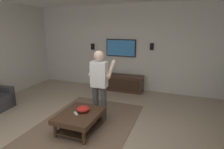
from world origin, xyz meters
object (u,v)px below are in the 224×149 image
at_px(bowl, 83,109).
at_px(vase_round, 106,71).
at_px(wall_speaker_left, 152,47).
at_px(media_console, 118,82).
at_px(coffee_table, 80,117).
at_px(tv, 121,48).
at_px(person_standing, 100,82).
at_px(wall_speaker_right, 93,47).
at_px(remote_white, 76,113).

distance_m(bowl, vase_round, 2.72).
bearing_deg(wall_speaker_left, media_console, 103.64).
height_order(coffee_table, tv, tv).
distance_m(person_standing, bowl, 0.72).
bearing_deg(media_console, person_standing, 7.22).
xyz_separation_m(media_console, tv, (0.24, 0.00, 1.17)).
relative_size(coffee_table, vase_round, 4.55).
distance_m(bowl, wall_speaker_right, 3.32).
distance_m(media_console, person_standing, 2.27).
relative_size(media_console, tv, 1.63).
bearing_deg(wall_speaker_left, tv, 90.72).
xyz_separation_m(person_standing, wall_speaker_right, (2.41, 1.35, 0.52)).
bearing_deg(bowl, remote_white, 150.67).
bearing_deg(bowl, media_console, 2.63).
bearing_deg(wall_speaker_left, person_standing, 162.23).
height_order(person_standing, wall_speaker_left, person_standing).
bearing_deg(remote_white, wall_speaker_right, 151.72).
height_order(vase_round, wall_speaker_right, wall_speaker_right).
distance_m(person_standing, remote_white, 0.89).
height_order(media_console, tv, tv).
height_order(tv, bowl, tv).
distance_m(tv, remote_white, 3.24).
height_order(person_standing, bowl, person_standing).
bearing_deg(vase_round, bowl, -167.71).
height_order(media_console, wall_speaker_left, wall_speaker_left).
bearing_deg(remote_white, vase_round, 141.75).
bearing_deg(vase_round, wall_speaker_right, 66.15).
xyz_separation_m(remote_white, wall_speaker_right, (3.09, 1.11, 1.04)).
bearing_deg(remote_white, media_console, 132.56).
distance_m(remote_white, wall_speaker_left, 3.44).
bearing_deg(tv, coffee_table, 1.60).
relative_size(coffee_table, wall_speaker_right, 4.55).
height_order(bowl, wall_speaker_left, wall_speaker_left).
distance_m(person_standing, wall_speaker_left, 2.60).
height_order(tv, wall_speaker_right, tv).
xyz_separation_m(coffee_table, bowl, (0.09, -0.04, 0.16)).
bearing_deg(person_standing, wall_speaker_right, 27.14).
relative_size(coffee_table, media_console, 0.59).
xyz_separation_m(coffee_table, tv, (3.00, 0.08, 1.15)).
height_order(remote_white, wall_speaker_left, wall_speaker_left).
relative_size(vase_round, wall_speaker_left, 1.00).
bearing_deg(wall_speaker_right, tv, -90.69).
bearing_deg(wall_speaker_right, media_console, -103.22).
bearing_deg(person_standing, tv, 4.34).
distance_m(bowl, remote_white, 0.19).
xyz_separation_m(vase_round, wall_speaker_right, (0.28, 0.62, 0.79)).
bearing_deg(coffee_table, person_standing, -17.43).
distance_m(remote_white, wall_speaker_right, 3.44).
distance_m(person_standing, wall_speaker_right, 2.81).
bearing_deg(vase_round, media_console, -87.19).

